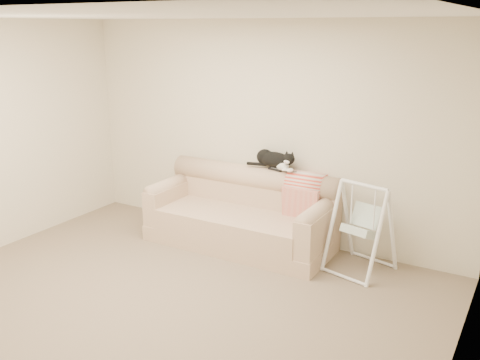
# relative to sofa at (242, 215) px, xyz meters

# --- Properties ---
(ground_plane) EXTENTS (5.00, 5.00, 0.00)m
(ground_plane) POSITION_rel_sofa_xyz_m (0.10, -1.62, -0.35)
(ground_plane) COLOR #76604F
(ground_plane) RESTS_ON ground
(room_shell) EXTENTS (5.04, 4.04, 2.60)m
(room_shell) POSITION_rel_sofa_xyz_m (0.10, -1.62, 1.18)
(room_shell) COLOR beige
(room_shell) RESTS_ON ground
(sofa) EXTENTS (2.20, 0.93, 0.90)m
(sofa) POSITION_rel_sofa_xyz_m (0.00, 0.00, 0.00)
(sofa) COLOR tan
(sofa) RESTS_ON ground
(remote_a) EXTENTS (0.19, 0.08, 0.03)m
(remote_a) POSITION_rel_sofa_xyz_m (0.31, 0.23, 0.56)
(remote_a) COLOR black
(remote_a) RESTS_ON sofa
(remote_b) EXTENTS (0.17, 0.06, 0.02)m
(remote_b) POSITION_rel_sofa_xyz_m (0.51, 0.23, 0.56)
(remote_b) COLOR black
(remote_b) RESTS_ON sofa
(tuxedo_cat) EXTENTS (0.63, 0.29, 0.25)m
(tuxedo_cat) POSITION_rel_sofa_xyz_m (0.29, 0.25, 0.66)
(tuxedo_cat) COLOR black
(tuxedo_cat) RESTS_ON sofa
(throw_blanket) EXTENTS (0.43, 0.38, 0.58)m
(throw_blanket) POSITION_rel_sofa_xyz_m (0.70, 0.23, 0.37)
(throw_blanket) COLOR red
(throw_blanket) RESTS_ON sofa
(baby_swing) EXTENTS (0.73, 0.75, 0.97)m
(baby_swing) POSITION_rel_sofa_xyz_m (1.45, -0.01, 0.13)
(baby_swing) COLOR white
(baby_swing) RESTS_ON ground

